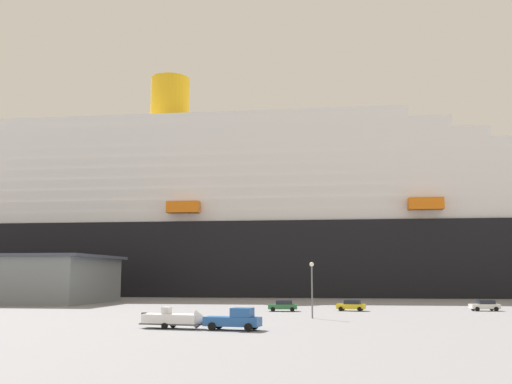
{
  "coord_description": "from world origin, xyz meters",
  "views": [
    {
      "loc": [
        24.26,
        -76.26,
        5.44
      ],
      "look_at": [
        1.08,
        41.49,
        22.36
      ],
      "focal_mm": 41.3,
      "sensor_mm": 36.0,
      "label": 1
    }
  ],
  "objects_px": {
    "small_boat_on_trailer": "(178,319)",
    "street_lamp": "(312,281)",
    "parked_car_white_van": "(485,305)",
    "cruise_ship": "(292,223)",
    "pickup_truck": "(235,320)",
    "parked_car_green_wagon": "(283,306)",
    "parked_car_yellow_taxi": "(351,305)"
  },
  "relations": [
    {
      "from": "pickup_truck",
      "to": "parked_car_yellow_taxi",
      "type": "xyz_separation_m",
      "value": [
        10.23,
        34.16,
        -0.21
      ]
    },
    {
      "from": "cruise_ship",
      "to": "street_lamp",
      "type": "distance_m",
      "value": 82.21
    },
    {
      "from": "cruise_ship",
      "to": "parked_car_white_van",
      "type": "height_order",
      "value": "cruise_ship"
    },
    {
      "from": "parked_car_green_wagon",
      "to": "parked_car_white_van",
      "type": "height_order",
      "value": "same"
    },
    {
      "from": "parked_car_green_wagon",
      "to": "small_boat_on_trailer",
      "type": "bearing_deg",
      "value": -101.42
    },
    {
      "from": "pickup_truck",
      "to": "street_lamp",
      "type": "xyz_separation_m",
      "value": [
        5.94,
        17.51,
        3.63
      ]
    },
    {
      "from": "small_boat_on_trailer",
      "to": "street_lamp",
      "type": "height_order",
      "value": "street_lamp"
    },
    {
      "from": "parked_car_white_van",
      "to": "street_lamp",
      "type": "bearing_deg",
      "value": -139.65
    },
    {
      "from": "pickup_truck",
      "to": "parked_car_yellow_taxi",
      "type": "distance_m",
      "value": 35.66
    },
    {
      "from": "street_lamp",
      "to": "pickup_truck",
      "type": "bearing_deg",
      "value": -108.73
    },
    {
      "from": "parked_car_green_wagon",
      "to": "cruise_ship",
      "type": "bearing_deg",
      "value": 96.37
    },
    {
      "from": "street_lamp",
      "to": "parked_car_white_van",
      "type": "xyz_separation_m",
      "value": [
        24.26,
        20.61,
        -3.84
      ]
    },
    {
      "from": "small_boat_on_trailer",
      "to": "street_lamp",
      "type": "bearing_deg",
      "value": 54.68
    },
    {
      "from": "cruise_ship",
      "to": "parked_car_white_van",
      "type": "relative_size",
      "value": 64.38
    },
    {
      "from": "small_boat_on_trailer",
      "to": "street_lamp",
      "type": "distance_m",
      "value": 21.11
    },
    {
      "from": "cruise_ship",
      "to": "pickup_truck",
      "type": "relative_size",
      "value": 50.95
    },
    {
      "from": "street_lamp",
      "to": "small_boat_on_trailer",
      "type": "bearing_deg",
      "value": -125.32
    },
    {
      "from": "small_boat_on_trailer",
      "to": "pickup_truck",
      "type": "bearing_deg",
      "value": -5.16
    },
    {
      "from": "pickup_truck",
      "to": "small_boat_on_trailer",
      "type": "height_order",
      "value": "pickup_truck"
    },
    {
      "from": "pickup_truck",
      "to": "small_boat_on_trailer",
      "type": "relative_size",
      "value": 0.7
    },
    {
      "from": "pickup_truck",
      "to": "parked_car_green_wagon",
      "type": "bearing_deg",
      "value": 89.77
    },
    {
      "from": "cruise_ship",
      "to": "street_lamp",
      "type": "xyz_separation_m",
      "value": [
        13.19,
        -79.85,
        -14.43
      ]
    },
    {
      "from": "parked_car_yellow_taxi",
      "to": "parked_car_green_wagon",
      "type": "height_order",
      "value": "same"
    },
    {
      "from": "street_lamp",
      "to": "parked_car_white_van",
      "type": "height_order",
      "value": "street_lamp"
    },
    {
      "from": "small_boat_on_trailer",
      "to": "parked_car_yellow_taxi",
      "type": "bearing_deg",
      "value": 64.12
    },
    {
      "from": "cruise_ship",
      "to": "parked_car_green_wagon",
      "type": "height_order",
      "value": "cruise_ship"
    },
    {
      "from": "cruise_ship",
      "to": "parked_car_white_van",
      "type": "bearing_deg",
      "value": -57.71
    },
    {
      "from": "small_boat_on_trailer",
      "to": "parked_car_white_van",
      "type": "xyz_separation_m",
      "value": [
        36.27,
        37.57,
        -0.13
      ]
    },
    {
      "from": "cruise_ship",
      "to": "parked_car_yellow_taxi",
      "type": "relative_size",
      "value": 65.35
    },
    {
      "from": "small_boat_on_trailer",
      "to": "parked_car_green_wagon",
      "type": "height_order",
      "value": "small_boat_on_trailer"
    },
    {
      "from": "cruise_ship",
      "to": "parked_car_green_wagon",
      "type": "relative_size",
      "value": 63.97
    },
    {
      "from": "street_lamp",
      "to": "parked_car_white_van",
      "type": "relative_size",
      "value": 1.55
    }
  ]
}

